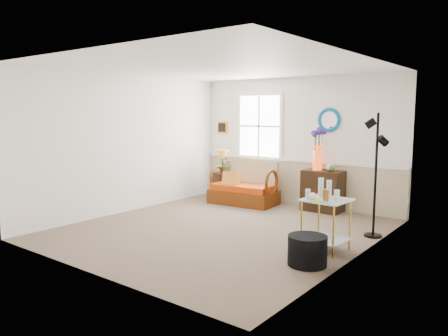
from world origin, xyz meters
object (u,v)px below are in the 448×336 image
Objects in this scene: loveseat at (244,183)px; lamp_stand at (222,185)px; ottoman at (307,250)px; floor_lamp at (376,176)px; cabinet at (323,191)px; side_table at (326,225)px.

lamp_stand is at bearing 160.35° from loveseat.
loveseat is at bearing 137.33° from ottoman.
lamp_stand is 3.86m from floor_lamp.
loveseat is 0.75m from lamp_stand.
floor_lamp is at bearing -38.74° from cabinet.
ottoman is at bearing -117.80° from floor_lamp.
side_table reaches higher than lamp_stand.
side_table is at bearing -31.00° from lamp_stand.
cabinet reaches higher than side_table.
cabinet is at bearing 8.10° from loveseat.
floor_lamp reaches higher than ottoman.
lamp_stand is 4.41m from ottoman.
cabinet is 2.49m from side_table.
ottoman is at bearing -83.71° from side_table.
side_table is (3.39, -2.04, 0.07)m from lamp_stand.
lamp_stand is 0.31× the size of floor_lamp.
ottoman is (3.46, -2.72, -0.10)m from lamp_stand.
floor_lamp reaches higher than loveseat.
ottoman is (0.08, -0.68, -0.17)m from side_table.
lamp_stand is at bearing 141.86° from ottoman.
side_table is 1.47× the size of ottoman.
lamp_stand is 2.32m from cabinet.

